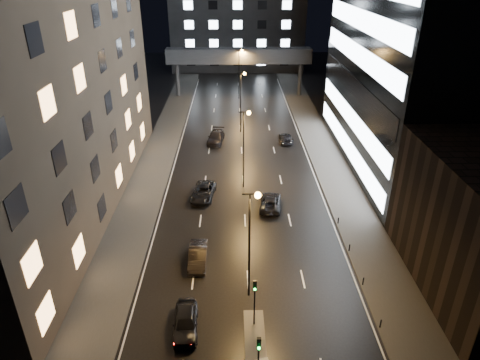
{
  "coord_description": "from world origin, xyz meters",
  "views": [
    {
      "loc": [
        -1.22,
        -20.49,
        25.77
      ],
      "look_at": [
        -0.53,
        22.14,
        4.0
      ],
      "focal_mm": 32.0,
      "sensor_mm": 36.0,
      "label": 1
    }
  ],
  "objects": [
    {
      "name": "building_left",
      "position": [
        -22.5,
        24.0,
        20.0
      ],
      "size": [
        15.0,
        48.0,
        40.0
      ],
      "primitive_type": "cube",
      "color": "#2D2319",
      "rests_on": "ground"
    },
    {
      "name": "car_away_c",
      "position": [
        -4.97,
        25.35,
        0.76
      ],
      "size": [
        3.24,
        5.76,
        1.52
      ],
      "primitive_type": "imported",
      "rotation": [
        0.0,
        0.0,
        -0.13
      ],
      "color": "black",
      "rests_on": "ground"
    },
    {
      "name": "car_toward_a",
      "position": [
        3.05,
        22.89,
        0.71
      ],
      "size": [
        2.91,
        5.31,
        1.41
      ],
      "primitive_type": "imported",
      "rotation": [
        0.0,
        0.0,
        3.03
      ],
      "color": "black",
      "rests_on": "ground"
    },
    {
      "name": "car_away_d",
      "position": [
        -4.04,
        43.47,
        0.83
      ],
      "size": [
        2.97,
        5.92,
        1.65
      ],
      "primitive_type": "imported",
      "rotation": [
        0.0,
        0.0,
        -0.12
      ],
      "color": "black",
      "rests_on": "ground"
    },
    {
      "name": "bollard_row",
      "position": [
        10.2,
        6.5,
        0.45
      ],
      "size": [
        0.12,
        25.12,
        0.9
      ],
      "color": "black",
      "rests_on": "ground"
    },
    {
      "name": "car_toward_b",
      "position": [
        7.15,
        43.3,
        0.67
      ],
      "size": [
        1.89,
        4.62,
        1.34
      ],
      "primitive_type": "imported",
      "rotation": [
        0.0,
        0.0,
        3.14
      ],
      "color": "black",
      "rests_on": "ground"
    },
    {
      "name": "ground",
      "position": [
        0.0,
        40.0,
        0.0
      ],
      "size": [
        160.0,
        160.0,
        0.0
      ],
      "primitive_type": "plane",
      "color": "black",
      "rests_on": "ground"
    },
    {
      "name": "streetlight_far",
      "position": [
        0.16,
        68.0,
        6.5
      ],
      "size": [
        1.45,
        0.5,
        10.15
      ],
      "color": "black",
      "rests_on": "ground"
    },
    {
      "name": "sidewalk_right",
      "position": [
        12.5,
        35.0,
        0.07
      ],
      "size": [
        5.0,
        110.0,
        0.15
      ],
      "primitive_type": "cube",
      "color": "#383533",
      "rests_on": "ground"
    },
    {
      "name": "median_island",
      "position": [
        0.3,
        2.0,
        0.07
      ],
      "size": [
        1.6,
        8.0,
        0.15
      ],
      "primitive_type": "cube",
      "color": "#383533",
      "rests_on": "ground"
    },
    {
      "name": "car_away_a",
      "position": [
        -5.07,
        4.19,
        0.8
      ],
      "size": [
        2.16,
        4.8,
        1.6
      ],
      "primitive_type": "imported",
      "rotation": [
        0.0,
        0.0,
        0.06
      ],
      "color": "black",
      "rests_on": "ground"
    },
    {
      "name": "streetlight_mid_b",
      "position": [
        0.16,
        48.0,
        6.5
      ],
      "size": [
        1.45,
        0.5,
        10.15
      ],
      "color": "black",
      "rests_on": "ground"
    },
    {
      "name": "building_far",
      "position": [
        0.0,
        98.0,
        12.5
      ],
      "size": [
        34.0,
        14.0,
        25.0
      ],
      "primitive_type": "cube",
      "color": "#333335",
      "rests_on": "ground"
    },
    {
      "name": "skybridge",
      "position": [
        0.0,
        70.0,
        8.34
      ],
      "size": [
        30.0,
        3.0,
        10.0
      ],
      "color": "#333335",
      "rests_on": "ground"
    },
    {
      "name": "streetlight_near",
      "position": [
        0.16,
        8.0,
        6.5
      ],
      "size": [
        1.45,
        0.5,
        10.15
      ],
      "color": "black",
      "rests_on": "ground"
    },
    {
      "name": "traffic_signal_far",
      "position": [
        0.3,
        -1.01,
        3.09
      ],
      "size": [
        0.28,
        0.34,
        4.4
      ],
      "color": "black",
      "rests_on": "median_island"
    },
    {
      "name": "car_away_b",
      "position": [
        -4.71,
        12.56,
        0.79
      ],
      "size": [
        1.67,
        4.78,
        1.57
      ],
      "primitive_type": "imported",
      "rotation": [
        0.0,
        0.0,
        0.0
      ],
      "color": "black",
      "rests_on": "ground"
    },
    {
      "name": "traffic_signal_near",
      "position": [
        0.3,
        4.49,
        3.09
      ],
      "size": [
        0.28,
        0.34,
        4.4
      ],
      "color": "black",
      "rests_on": "median_island"
    },
    {
      "name": "sidewalk_left",
      "position": [
        -12.5,
        35.0,
        0.07
      ],
      "size": [
        5.0,
        110.0,
        0.15
      ],
      "primitive_type": "cube",
      "color": "#383533",
      "rests_on": "ground"
    },
    {
      "name": "streetlight_mid_a",
      "position": [
        0.16,
        28.0,
        6.5
      ],
      "size": [
        1.45,
        0.5,
        10.15
      ],
      "color": "black",
      "rests_on": "ground"
    }
  ]
}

